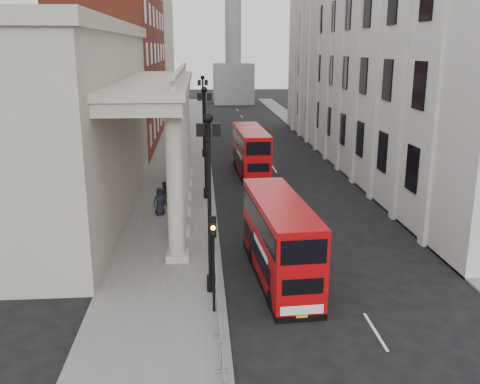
{
  "coord_description": "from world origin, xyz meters",
  "views": [
    {
      "loc": [
        -0.95,
        -19.01,
        11.16
      ],
      "look_at": [
        1.18,
        9.38,
        3.44
      ],
      "focal_mm": 40.0,
      "sensor_mm": 36.0,
      "label": 1
    }
  ],
  "objects": [
    {
      "name": "ground",
      "position": [
        0.0,
        0.0,
        0.0
      ],
      "size": [
        260.0,
        260.0,
        0.0
      ],
      "primitive_type": "plane",
      "color": "black",
      "rests_on": "ground"
    },
    {
      "name": "bus_near",
      "position": [
        2.84,
        5.56,
        2.1
      ],
      "size": [
        2.85,
        9.43,
        4.01
      ],
      "rotation": [
        0.0,
        0.0,
        0.07
      ],
      "color": "#B3080B",
      "rests_on": "ground"
    },
    {
      "name": "pedestrian_a",
      "position": [
        -2.4,
        12.7,
        1.02
      ],
      "size": [
        0.75,
        0.58,
        1.8
      ],
      "primitive_type": "imported",
      "rotation": [
        0.0,
        0.0,
        0.25
      ],
      "color": "black",
      "rests_on": "sidewalk_west"
    },
    {
      "name": "lamp_post_mid",
      "position": [
        -0.6,
        20.0,
        4.91
      ],
      "size": [
        1.05,
        0.44,
        8.32
      ],
      "color": "black",
      "rests_on": "sidewalk_west"
    },
    {
      "name": "sidewalk_east",
      "position": [
        13.5,
        30.0,
        0.06
      ],
      "size": [
        3.0,
        140.0,
        0.12
      ],
      "primitive_type": "cube",
      "color": "slate",
      "rests_on": "ground"
    },
    {
      "name": "traffic_light",
      "position": [
        -0.5,
        1.98,
        3.11
      ],
      "size": [
        0.28,
        0.33,
        4.3
      ],
      "color": "black",
      "rests_on": "sidewalk_west"
    },
    {
      "name": "lamp_post_south",
      "position": [
        -0.6,
        4.0,
        4.91
      ],
      "size": [
        1.05,
        0.44,
        8.32
      ],
      "color": "black",
      "rests_on": "sidewalk_west"
    },
    {
      "name": "pedestrian_b",
      "position": [
        -3.66,
        18.51,
        0.98
      ],
      "size": [
        1.03,
        0.94,
        1.72
      ],
      "primitive_type": "imported",
      "rotation": [
        0.0,
        0.0,
        3.56
      ],
      "color": "black",
      "rests_on": "sidewalk_west"
    },
    {
      "name": "kerb",
      "position": [
        -0.05,
        30.0,
        0.07
      ],
      "size": [
        0.2,
        140.0,
        0.14
      ],
      "primitive_type": "cube",
      "color": "slate",
      "rests_on": "ground"
    },
    {
      "name": "bus_far",
      "position": [
        3.55,
        28.02,
        2.17
      ],
      "size": [
        2.67,
        9.7,
        4.15
      ],
      "rotation": [
        0.0,
        0.0,
        0.04
      ],
      "color": "#A9070A",
      "rests_on": "ground"
    },
    {
      "name": "monument_column",
      "position": [
        6.0,
        92.0,
        15.98
      ],
      "size": [
        8.0,
        8.0,
        54.2
      ],
      "color": "#60605E",
      "rests_on": "ground"
    },
    {
      "name": "portico_building",
      "position": [
        -10.5,
        18.0,
        6.0
      ],
      "size": [
        9.0,
        28.0,
        12.0
      ],
      "primitive_type": "cube",
      "color": "#A89E8C",
      "rests_on": "ground"
    },
    {
      "name": "pedestrian_c",
      "position": [
        -3.78,
        16.08,
        1.07
      ],
      "size": [
        1.05,
        0.81,
        1.89
      ],
      "primitive_type": "imported",
      "rotation": [
        0.0,
        0.0,
        6.54
      ],
      "color": "black",
      "rests_on": "sidewalk_west"
    },
    {
      "name": "crowd_barriers",
      "position": [
        -0.35,
        2.23,
        0.67
      ],
      "size": [
        0.5,
        18.75,
        1.1
      ],
      "color": "gray",
      "rests_on": "sidewalk_west"
    },
    {
      "name": "lamp_post_north",
      "position": [
        -0.6,
        36.0,
        4.91
      ],
      "size": [
        1.05,
        0.44,
        8.32
      ],
      "color": "black",
      "rests_on": "sidewalk_west"
    },
    {
      "name": "east_building",
      "position": [
        16.0,
        32.0,
        12.5
      ],
      "size": [
        8.0,
        55.0,
        25.0
      ],
      "primitive_type": "cube",
      "color": "beige",
      "rests_on": "ground"
    },
    {
      "name": "brick_building",
      "position": [
        -10.5,
        48.0,
        11.0
      ],
      "size": [
        9.0,
        32.0,
        22.0
      ],
      "primitive_type": "cube",
      "color": "maroon",
      "rests_on": "ground"
    },
    {
      "name": "west_building_far",
      "position": [
        -10.5,
        80.0,
        10.0
      ],
      "size": [
        9.0,
        30.0,
        20.0
      ],
      "primitive_type": "cube",
      "color": "#A89E8C",
      "rests_on": "ground"
    },
    {
      "name": "sidewalk_west",
      "position": [
        -3.0,
        30.0,
        0.06
      ],
      "size": [
        6.0,
        140.0,
        0.12
      ],
      "primitive_type": "cube",
      "color": "slate",
      "rests_on": "ground"
    }
  ]
}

